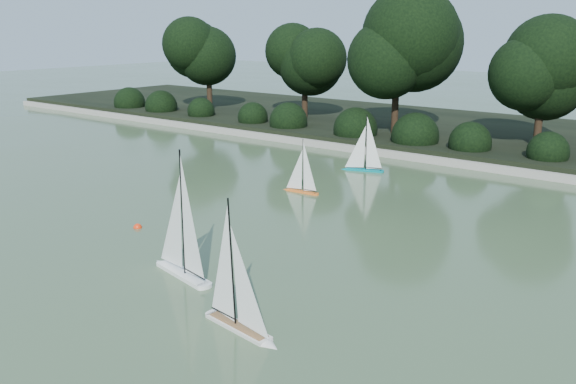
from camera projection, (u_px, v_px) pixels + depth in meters
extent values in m
plane|color=#364F2F|center=(199.00, 276.00, 9.05)|extent=(80.00, 80.00, 0.00)
cube|color=gray|center=(463.00, 163.00, 15.85)|extent=(40.00, 0.35, 0.18)
cube|color=black|center=(519.00, 139.00, 18.87)|extent=(40.00, 8.00, 0.30)
cylinder|color=black|center=(210.00, 97.00, 23.95)|extent=(0.20, 0.20, 1.51)
sphere|color=black|center=(208.00, 47.00, 23.48)|extent=(2.38, 2.38, 2.38)
cylinder|color=black|center=(305.00, 106.00, 22.02)|extent=(0.20, 0.20, 1.37)
sphere|color=black|center=(305.00, 56.00, 21.59)|extent=(2.24, 2.24, 2.24)
cylinder|color=black|center=(395.00, 115.00, 18.91)|extent=(0.20, 0.20, 1.66)
sphere|color=black|center=(398.00, 45.00, 18.39)|extent=(2.66, 2.66, 2.66)
cylinder|color=black|center=(537.00, 133.00, 16.94)|extent=(0.20, 0.20, 1.26)
sphere|color=black|center=(544.00, 73.00, 16.53)|extent=(2.10, 2.10, 2.10)
sphere|color=black|center=(131.00, 103.00, 24.84)|extent=(1.10, 1.10, 1.10)
sphere|color=black|center=(166.00, 107.00, 23.64)|extent=(1.10, 1.10, 1.10)
sphere|color=black|center=(204.00, 112.00, 22.44)|extent=(1.10, 1.10, 1.10)
sphere|color=black|center=(246.00, 117.00, 21.24)|extent=(1.10, 1.10, 1.10)
sphere|color=black|center=(294.00, 122.00, 20.04)|extent=(1.10, 1.10, 1.10)
sphere|color=black|center=(347.00, 128.00, 18.84)|extent=(1.10, 1.10, 1.10)
sphere|color=black|center=(408.00, 136.00, 17.64)|extent=(1.10, 1.10, 1.10)
sphere|color=black|center=(478.00, 144.00, 16.44)|extent=(1.10, 1.10, 1.10)
sphere|color=black|center=(559.00, 153.00, 15.25)|extent=(1.10, 1.10, 1.10)
cube|color=white|center=(183.00, 272.00, 9.04)|extent=(1.16, 0.46, 0.11)
cone|color=white|center=(160.00, 259.00, 9.54)|extent=(0.27, 0.27, 0.23)
cylinder|color=white|center=(205.00, 284.00, 8.62)|extent=(0.16, 0.16, 0.11)
cylinder|color=black|center=(182.00, 209.00, 8.76)|extent=(0.03, 0.03, 1.77)
cylinder|color=black|center=(194.00, 270.00, 8.78)|extent=(0.52, 0.13, 0.02)
cube|color=silver|center=(238.00, 325.00, 7.46)|extent=(1.01, 0.34, 0.10)
cone|color=silver|center=(271.00, 343.00, 7.06)|extent=(0.23, 0.23, 0.20)
cylinder|color=silver|center=(212.00, 312.00, 7.81)|extent=(0.14, 0.14, 0.10)
cube|color=olive|center=(238.00, 321.00, 7.45)|extent=(0.93, 0.28, 0.01)
cylinder|color=black|center=(234.00, 258.00, 7.29)|extent=(0.02, 0.02, 1.54)
cylinder|color=black|center=(224.00, 309.00, 7.62)|extent=(0.46, 0.08, 0.02)
cube|color=orange|center=(302.00, 191.00, 13.48)|extent=(0.73, 0.19, 0.07)
cone|color=orange|center=(286.00, 188.00, 13.71)|extent=(0.15, 0.15, 0.14)
cylinder|color=orange|center=(316.00, 193.00, 13.28)|extent=(0.09, 0.09, 0.07)
cylinder|color=black|center=(304.00, 163.00, 13.31)|extent=(0.02, 0.02, 1.12)
cylinder|color=black|center=(310.00, 189.00, 13.36)|extent=(0.33, 0.03, 0.01)
cube|color=#007C85|center=(364.00, 169.00, 15.45)|extent=(0.87, 0.44, 0.09)
cone|color=#007C85|center=(344.00, 168.00, 15.61)|extent=(0.22, 0.22, 0.17)
cylinder|color=#007C85|center=(382.00, 170.00, 15.31)|extent=(0.13, 0.13, 0.09)
cylinder|color=black|center=(367.00, 140.00, 15.25)|extent=(0.02, 0.02, 1.34)
cylinder|color=black|center=(374.00, 166.00, 15.35)|extent=(0.38, 0.14, 0.01)
sphere|color=#FB320D|center=(138.00, 228.00, 11.17)|extent=(0.15, 0.15, 0.15)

